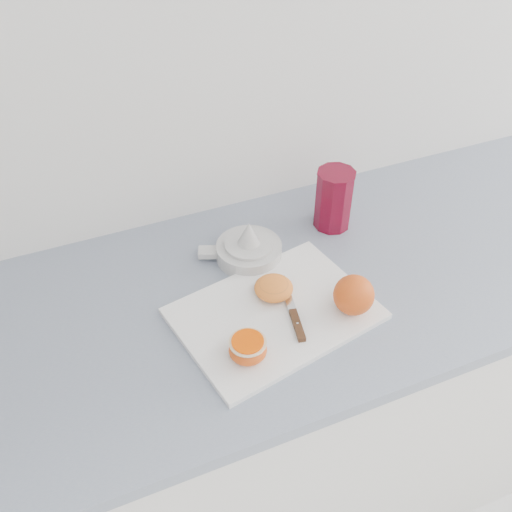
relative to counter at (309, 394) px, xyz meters
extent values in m
cube|color=white|center=(0.00, 0.00, -0.02)|extent=(2.59, 0.60, 0.86)
cube|color=slate|center=(0.00, 0.00, 0.43)|extent=(2.65, 0.64, 0.03)
cube|color=white|center=(-0.15, -0.08, 0.45)|extent=(0.42, 0.33, 0.01)
sphere|color=#F23A12|center=(-0.01, -0.13, 0.50)|extent=(0.08, 0.08, 0.08)
ellipsoid|color=#F23A12|center=(-0.24, -0.16, 0.47)|extent=(0.07, 0.07, 0.04)
cylinder|color=beige|center=(-0.24, -0.16, 0.49)|extent=(0.07, 0.07, 0.00)
cylinder|color=#FF6500|center=(-0.24, -0.16, 0.50)|extent=(0.06, 0.06, 0.00)
ellipsoid|color=orange|center=(-0.13, -0.03, 0.47)|extent=(0.08, 0.08, 0.03)
cylinder|color=orange|center=(-0.13, -0.03, 0.48)|extent=(0.06, 0.06, 0.00)
cube|color=#4F2D15|center=(-0.12, -0.13, 0.46)|extent=(0.03, 0.08, 0.01)
cube|color=#B7B7BC|center=(-0.11, -0.04, 0.46)|extent=(0.04, 0.10, 0.00)
cylinder|color=#B7B7BC|center=(-0.12, -0.13, 0.46)|extent=(0.00, 0.00, 0.01)
cylinder|color=silver|center=(-0.13, 0.10, 0.46)|extent=(0.14, 0.14, 0.04)
cylinder|color=silver|center=(-0.13, 0.10, 0.48)|extent=(0.11, 0.11, 0.01)
cone|color=silver|center=(-0.13, 0.10, 0.51)|extent=(0.05, 0.05, 0.05)
cube|color=silver|center=(-0.21, 0.13, 0.46)|extent=(0.05, 0.04, 0.01)
ellipsoid|color=#EF5811|center=(-0.12, 0.09, 0.49)|extent=(0.01, 0.01, 0.00)
ellipsoid|color=#EF5811|center=(-0.14, 0.12, 0.49)|extent=(0.01, 0.01, 0.00)
ellipsoid|color=#EF5811|center=(-0.13, 0.09, 0.49)|extent=(0.01, 0.01, 0.00)
ellipsoid|color=#EF5811|center=(-0.11, 0.10, 0.49)|extent=(0.01, 0.01, 0.00)
cylinder|color=maroon|center=(0.09, 0.14, 0.51)|extent=(0.09, 0.09, 0.14)
cylinder|color=#CE5D00|center=(0.09, 0.14, 0.46)|extent=(0.07, 0.07, 0.02)
cylinder|color=maroon|center=(0.09, 0.14, 0.59)|extent=(0.09, 0.09, 0.00)
camera|label=1|loc=(-0.47, -0.77, 1.27)|focal=40.00mm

